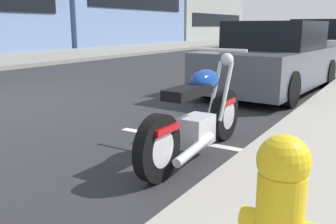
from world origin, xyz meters
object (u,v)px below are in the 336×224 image
parked_motorcycle (198,118)px  parked_car_far_down_curb (324,46)px  fire_hydrant (280,209)px  parked_car_near_corner (273,60)px

parked_motorcycle → parked_car_far_down_curb: 9.28m
parked_car_far_down_curb → fire_hydrant: size_ratio=5.51×
parked_car_far_down_curb → fire_hydrant: (-11.01, -1.71, -0.19)m
parked_motorcycle → fire_hydrant: parked_motorcycle is taller
parked_motorcycle → parked_car_near_corner: (4.36, 0.52, 0.24)m
parked_car_near_corner → parked_car_far_down_curb: bearing=2.1°
parked_car_near_corner → fire_hydrant: parked_car_near_corner is taller
parked_motorcycle → parked_car_far_down_curb: (9.26, 0.38, 0.30)m
parked_motorcycle → fire_hydrant: size_ratio=2.79×
parked_motorcycle → parked_car_near_corner: size_ratio=0.50×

